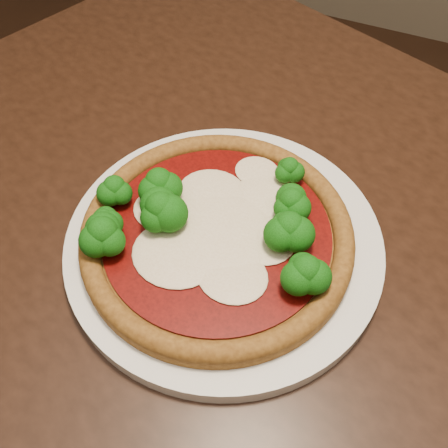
% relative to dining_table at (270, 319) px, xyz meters
% --- Properties ---
extents(dining_table, '(1.35, 1.17, 0.75)m').
position_rel_dining_table_xyz_m(dining_table, '(0.00, 0.00, 0.00)').
color(dining_table, black).
rests_on(dining_table, floor).
extents(plate, '(0.32, 0.32, 0.02)m').
position_rel_dining_table_xyz_m(plate, '(-0.06, 0.01, 0.11)').
color(plate, silver).
rests_on(plate, dining_table).
extents(pizza, '(0.27, 0.27, 0.06)m').
position_rel_dining_table_xyz_m(pizza, '(-0.07, 0.00, 0.14)').
color(pizza, brown).
rests_on(pizza, plate).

